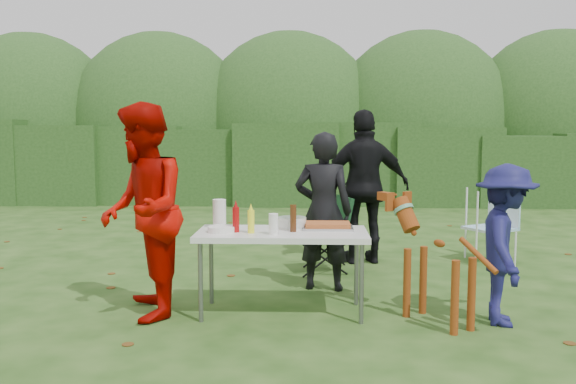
{
  "coord_description": "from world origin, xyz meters",
  "views": [
    {
      "loc": [
        0.5,
        -5.34,
        1.65
      ],
      "look_at": [
        0.28,
        0.81,
        1.0
      ],
      "focal_mm": 38.0,
      "sensor_mm": 36.0,
      "label": 1
    }
  ],
  "objects_px": {
    "person_black_puffy": "(365,187)",
    "paper_towel_roll": "(219,214)",
    "mustard_bottle": "(251,222)",
    "ketchup_bottle": "(236,220)",
    "person_cook": "(323,211)",
    "folding_table": "(282,237)",
    "dog": "(439,263)",
    "camping_chair": "(325,234)",
    "child": "(505,245)",
    "lawn_chair": "(490,225)",
    "person_red_jacket": "(142,211)",
    "beer_bottle": "(293,218)"
  },
  "relations": [
    {
      "from": "mustard_bottle",
      "to": "ketchup_bottle",
      "type": "xyz_separation_m",
      "value": [
        -0.14,
        0.04,
        0.01
      ]
    },
    {
      "from": "person_black_puffy",
      "to": "child",
      "type": "bearing_deg",
      "value": 104.62
    },
    {
      "from": "person_red_jacket",
      "to": "mustard_bottle",
      "type": "distance_m",
      "value": 0.94
    },
    {
      "from": "camping_chair",
      "to": "paper_towel_roll",
      "type": "relative_size",
      "value": 3.37
    },
    {
      "from": "paper_towel_roll",
      "to": "ketchup_bottle",
      "type": "bearing_deg",
      "value": -52.33
    },
    {
      "from": "folding_table",
      "to": "person_cook",
      "type": "bearing_deg",
      "value": 65.33
    },
    {
      "from": "folding_table",
      "to": "dog",
      "type": "xyz_separation_m",
      "value": [
        1.33,
        -0.25,
        -0.16
      ]
    },
    {
      "from": "person_cook",
      "to": "mustard_bottle",
      "type": "height_order",
      "value": "person_cook"
    },
    {
      "from": "person_black_puffy",
      "to": "beer_bottle",
      "type": "distance_m",
      "value": 2.27
    },
    {
      "from": "dog",
      "to": "lawn_chair",
      "type": "xyz_separation_m",
      "value": [
        1.13,
        2.42,
        -0.06
      ]
    },
    {
      "from": "folding_table",
      "to": "lawn_chair",
      "type": "height_order",
      "value": "lawn_chair"
    },
    {
      "from": "person_black_puffy",
      "to": "paper_towel_roll",
      "type": "distance_m",
      "value": 2.44
    },
    {
      "from": "dog",
      "to": "ketchup_bottle",
      "type": "relative_size",
      "value": 5.0
    },
    {
      "from": "lawn_chair",
      "to": "paper_towel_roll",
      "type": "bearing_deg",
      "value": 2.26
    },
    {
      "from": "ketchup_bottle",
      "to": "paper_towel_roll",
      "type": "xyz_separation_m",
      "value": [
        -0.18,
        0.23,
        0.02
      ]
    },
    {
      "from": "person_cook",
      "to": "beer_bottle",
      "type": "bearing_deg",
      "value": 80.29
    },
    {
      "from": "dog",
      "to": "ketchup_bottle",
      "type": "height_order",
      "value": "dog"
    },
    {
      "from": "ketchup_bottle",
      "to": "paper_towel_roll",
      "type": "distance_m",
      "value": 0.29
    },
    {
      "from": "mustard_bottle",
      "to": "ketchup_bottle",
      "type": "bearing_deg",
      "value": 163.1
    },
    {
      "from": "child",
      "to": "paper_towel_roll",
      "type": "relative_size",
      "value": 5.2
    },
    {
      "from": "folding_table",
      "to": "child",
      "type": "height_order",
      "value": "child"
    },
    {
      "from": "lawn_chair",
      "to": "ketchup_bottle",
      "type": "height_order",
      "value": "ketchup_bottle"
    },
    {
      "from": "folding_table",
      "to": "camping_chair",
      "type": "height_order",
      "value": "camping_chair"
    },
    {
      "from": "person_black_puffy",
      "to": "camping_chair",
      "type": "height_order",
      "value": "person_black_puffy"
    },
    {
      "from": "camping_chair",
      "to": "lawn_chair",
      "type": "distance_m",
      "value": 2.12
    },
    {
      "from": "camping_chair",
      "to": "mustard_bottle",
      "type": "relative_size",
      "value": 4.38
    },
    {
      "from": "camping_chair",
      "to": "mustard_bottle",
      "type": "distance_m",
      "value": 1.88
    },
    {
      "from": "lawn_chair",
      "to": "beer_bottle",
      "type": "xyz_separation_m",
      "value": [
        -2.36,
        -2.19,
        0.4
      ]
    },
    {
      "from": "folding_table",
      "to": "mustard_bottle",
      "type": "height_order",
      "value": "mustard_bottle"
    },
    {
      "from": "person_black_puffy",
      "to": "dog",
      "type": "distance_m",
      "value": 2.42
    },
    {
      "from": "person_black_puffy",
      "to": "paper_towel_roll",
      "type": "xyz_separation_m",
      "value": [
        -1.49,
        -1.93,
        -0.07
      ]
    },
    {
      "from": "dog",
      "to": "person_red_jacket",
      "type": "bearing_deg",
      "value": 53.92
    },
    {
      "from": "person_cook",
      "to": "mustard_bottle",
      "type": "distance_m",
      "value": 1.13
    },
    {
      "from": "folding_table",
      "to": "paper_towel_roll",
      "type": "xyz_separation_m",
      "value": [
        -0.58,
        0.17,
        0.18
      ]
    },
    {
      "from": "folding_table",
      "to": "beer_bottle",
      "type": "bearing_deg",
      "value": -12.81
    },
    {
      "from": "person_black_puffy",
      "to": "folding_table",
      "type": "bearing_deg",
      "value": 58.53
    },
    {
      "from": "person_black_puffy",
      "to": "ketchup_bottle",
      "type": "bearing_deg",
      "value": 50.7
    },
    {
      "from": "beer_bottle",
      "to": "person_black_puffy",
      "type": "bearing_deg",
      "value": 68.96
    },
    {
      "from": "child",
      "to": "ketchup_bottle",
      "type": "height_order",
      "value": "child"
    },
    {
      "from": "person_red_jacket",
      "to": "lawn_chair",
      "type": "xyz_separation_m",
      "value": [
        3.66,
        2.32,
        -0.47
      ]
    },
    {
      "from": "paper_towel_roll",
      "to": "camping_chair",
      "type": "bearing_deg",
      "value": 55.02
    },
    {
      "from": "beer_bottle",
      "to": "ketchup_bottle",
      "type": "bearing_deg",
      "value": -175.6
    },
    {
      "from": "person_cook",
      "to": "person_black_puffy",
      "type": "distance_m",
      "value": 1.38
    },
    {
      "from": "folding_table",
      "to": "person_red_jacket",
      "type": "distance_m",
      "value": 1.23
    },
    {
      "from": "person_cook",
      "to": "dog",
      "type": "height_order",
      "value": "person_cook"
    },
    {
      "from": "camping_chair",
      "to": "beer_bottle",
      "type": "bearing_deg",
      "value": 61.1
    },
    {
      "from": "ketchup_bottle",
      "to": "lawn_chair",
      "type": "bearing_deg",
      "value": 37.92
    },
    {
      "from": "dog",
      "to": "lawn_chair",
      "type": "distance_m",
      "value": 2.67
    },
    {
      "from": "mustard_bottle",
      "to": "paper_towel_roll",
      "type": "height_order",
      "value": "paper_towel_roll"
    },
    {
      "from": "person_cook",
      "to": "person_black_puffy",
      "type": "height_order",
      "value": "person_black_puffy"
    }
  ]
}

